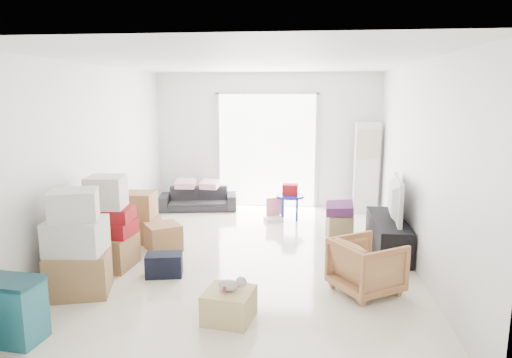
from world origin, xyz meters
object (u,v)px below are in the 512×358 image
Objects in this scene: sofa at (198,195)px; ac_tower at (366,168)px; ottoman at (339,226)px; television at (389,214)px; kids_table at (290,194)px; armchair at (367,263)px; wood_crate at (229,305)px; tv_console at (388,235)px; storage_bins at (13,311)px.

ac_tower is at bearing -6.79° from sofa.
ottoman is (2.67, -1.54, -0.10)m from sofa.
kids_table reaches higher than television.
armchair reaches higher than television.
ac_tower is at bearing -39.72° from armchair.
ottoman is 1.35m from kids_table.
ac_tower is 4.99m from wood_crate.
television is 2.20m from kids_table.
ac_tower is 4.56× the size of ottoman.
television is 0.70× the size of sofa.
tv_console is 2.21m from kids_table.
kids_table is (2.41, 4.52, 0.16)m from storage_bins.
armchair reaches higher than tv_console.
armchair is 1.15× the size of storage_bins.
wood_crate is (-1.31, -2.86, -0.03)m from ottoman.
tv_console is 3.95m from sofa.
armchair is at bearing -85.30° from ottoman.
ottoman reaches higher than wood_crate.
tv_console is 2.12× the size of armchair.
television is 0.95m from ottoman.
kids_table is (-0.83, 1.04, 0.28)m from ottoman.
storage_bins is (-3.90, -2.90, -0.26)m from television.
ac_tower is at bearing 70.17° from ottoman.
ottoman is at bearing -28.23° from armchair.
armchair is at bearing 167.19° from television.
kids_table is 1.38× the size of wood_crate.
wood_crate is (1.36, -4.40, -0.14)m from sofa.
wood_crate is at bearing 18.02° from storage_bins.
storage_bins is 1.60× the size of ottoman.
ac_tower is 2.68× the size of kids_table.
tv_console is 0.32m from television.
storage_bins reaches higher than sofa.
ac_tower is at bearing 24.52° from kids_table.
ac_tower is 2.49× the size of armchair.
kids_table is at bearing 48.56° from television.
tv_console is 2.27× the size of kids_table.
television is 1.55m from armchair.
sofa reaches higher than tv_console.
television is at bearing -51.70° from armchair.
armchair is 1.48× the size of wood_crate.
armchair is at bearing -72.05° from kids_table.
armchair is at bearing -108.77° from tv_console.
ac_tower is at bearing 53.35° from storage_bins.
television reaches higher than storage_bins.
ac_tower reaches higher than sofa.
kids_table reaches higher than ottoman.
wood_crate is (1.93, 0.63, -0.15)m from storage_bins.
ac_tower is 2.36m from tv_console.
kids_table is (-1.44, -0.65, -0.41)m from ac_tower.
kids_table is at bearing -155.48° from ac_tower.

